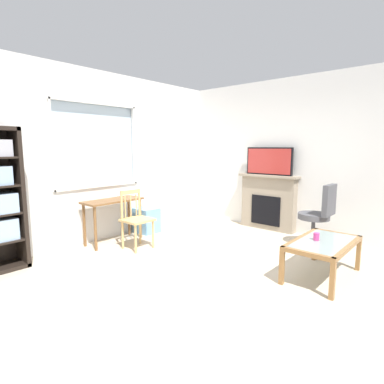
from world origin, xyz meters
name	(u,v)px	position (x,y,z in m)	size (l,w,h in m)	color
ground	(213,273)	(0.00, 0.00, -0.01)	(5.89, 5.69, 0.02)	beige
wall_back_with_window	(104,159)	(0.02, 2.34, 1.37)	(4.89, 0.15, 2.78)	silver
wall_right	(298,156)	(2.51, 0.00, 1.39)	(0.12, 4.89, 2.78)	silver
desk_under_window	(113,207)	(-0.08, 2.00, 0.59)	(0.97, 0.42, 0.71)	brown
wooden_chair	(136,219)	(-0.02, 1.48, 0.46)	(0.42, 0.40, 0.90)	tan
plastic_drawer_unit	(147,220)	(0.67, 2.05, 0.23)	(0.35, 0.40, 0.45)	#72ADDB
fireplace	(268,202)	(2.35, 0.48, 0.53)	(0.26, 1.16, 1.04)	gray
tv	(269,161)	(2.33, 0.48, 1.30)	(0.06, 0.91, 0.51)	black
office_chair	(319,212)	(1.90, -0.63, 0.55)	(0.56, 0.58, 1.00)	#4C4C51
coffee_table	(323,246)	(0.76, -1.07, 0.39)	(1.08, 0.60, 0.45)	#8C9E99
sippy_cup	(316,236)	(0.74, -1.00, 0.50)	(0.07, 0.07, 0.09)	#DB3D84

